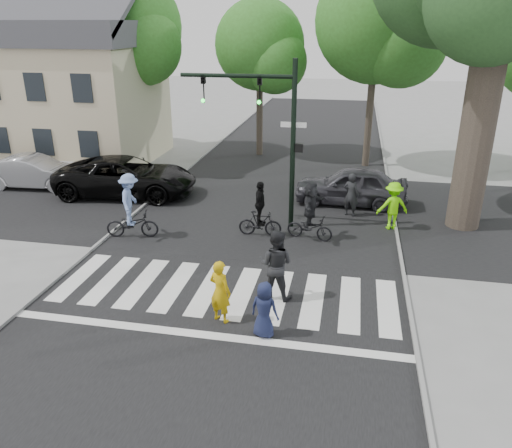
{
  "coord_description": "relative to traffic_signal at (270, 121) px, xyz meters",
  "views": [
    {
      "loc": [
        3.25,
        -11.03,
        7.08
      ],
      "look_at": [
        0.5,
        3.0,
        1.3
      ],
      "focal_mm": 35.0,
      "sensor_mm": 36.0,
      "label": 1
    }
  ],
  "objects": [
    {
      "name": "cyclist_mid",
      "position": [
        -0.12,
        -1.08,
        -3.08
      ],
      "size": [
        1.55,
        0.95,
        2.01
      ],
      "color": "black",
      "rests_on": "ground"
    },
    {
      "name": "bg_tree_0",
      "position": [
        -14.09,
        9.8,
        2.24
      ],
      "size": [
        5.46,
        5.2,
        8.97
      ],
      "color": "brown",
      "rests_on": "ground"
    },
    {
      "name": "car_suv",
      "position": [
        -6.71,
        2.27,
        -3.06
      ],
      "size": [
        6.27,
        3.32,
        1.68
      ],
      "primitive_type": "imported",
      "rotation": [
        0.0,
        0.0,
        1.66
      ],
      "color": "black",
      "rests_on": "ground"
    },
    {
      "name": "bg_tree_3",
      "position": [
        3.95,
        9.07,
        3.04
      ],
      "size": [
        6.3,
        6.0,
        10.2
      ],
      "color": "brown",
      "rests_on": "ground"
    },
    {
      "name": "pedestrian_child",
      "position": [
        1.12,
        -7.11,
        -3.18
      ],
      "size": [
        0.78,
        0.6,
        1.43
      ],
      "primitive_type": "imported",
      "rotation": [
        0.0,
        0.0,
        2.92
      ],
      "color": "#19203F",
      "rests_on": "ground"
    },
    {
      "name": "cyclist_left",
      "position": [
        -4.53,
        -2.06,
        -2.9
      ],
      "size": [
        1.92,
        1.3,
        2.32
      ],
      "color": "black",
      "rests_on": "ground"
    },
    {
      "name": "car_silver",
      "position": [
        -11.36,
        2.48,
        -3.17
      ],
      "size": [
        4.57,
        1.9,
        1.47
      ],
      "primitive_type": "imported",
      "rotation": [
        0.0,
        0.0,
        1.65
      ],
      "color": "#B1B2B6",
      "rests_on": "ground"
    },
    {
      "name": "bg_tree_2",
      "position": [
        -2.11,
        10.42,
        1.88
      ],
      "size": [
        5.04,
        4.8,
        8.4
      ],
      "color": "brown",
      "rests_on": "ground"
    },
    {
      "name": "bystander_hivis",
      "position": [
        4.51,
        0.49,
        -3.01
      ],
      "size": [
        1.29,
        0.96,
        1.78
      ],
      "primitive_type": "imported",
      "rotation": [
        0.0,
        0.0,
        3.42
      ],
      "color": "#78FF07",
      "rests_on": "ground"
    },
    {
      "name": "house",
      "position": [
        -11.85,
        7.78,
        -0.1
      ],
      "size": [
        8.4,
        8.1,
        8.82
      ],
      "color": "beige",
      "rests_on": "ground"
    },
    {
      "name": "car_grey",
      "position": [
        2.96,
        2.99,
        -3.12
      ],
      "size": [
        4.67,
        2.0,
        1.57
      ],
      "primitive_type": "imported",
      "rotation": [
        0.0,
        0.0,
        -1.6
      ],
      "color": "#343339",
      "rests_on": "ground"
    },
    {
      "name": "curb_left",
      "position": [
        -5.4,
        -1.2,
        -3.85
      ],
      "size": [
        0.1,
        70.0,
        0.1
      ],
      "primitive_type": "cube",
      "color": "gray",
      "rests_on": "ground"
    },
    {
      "name": "ground",
      "position": [
        -0.35,
        -6.2,
        -3.9
      ],
      "size": [
        120.0,
        120.0,
        0.0
      ],
      "primitive_type": "plane",
      "color": "gray",
      "rests_on": "ground"
    },
    {
      "name": "bg_tree_1",
      "position": [
        -9.06,
        9.28,
        2.75
      ],
      "size": [
        6.09,
        5.8,
        9.8
      ],
      "color": "brown",
      "rests_on": "ground"
    },
    {
      "name": "pedestrian_adult",
      "position": [
        1.09,
        -5.23,
        -2.9
      ],
      "size": [
        1.09,
        0.92,
        2.0
      ],
      "primitive_type": "imported",
      "rotation": [
        0.0,
        0.0,
        2.97
      ],
      "color": "black",
      "rests_on": "ground"
    },
    {
      "name": "pedestrian_woman",
      "position": [
        -0.08,
        -6.69,
        -3.06
      ],
      "size": [
        0.72,
        0.61,
        1.69
      ],
      "primitive_type": "imported",
      "rotation": [
        0.0,
        0.0,
        2.75
      ],
      "color": "#C79E0B",
      "rests_on": "ground"
    },
    {
      "name": "road_stem",
      "position": [
        -0.35,
        -1.2,
        -3.9
      ],
      "size": [
        10.0,
        70.0,
        0.01
      ],
      "primitive_type": "cube",
      "color": "black",
      "rests_on": "ground"
    },
    {
      "name": "cyclist_right",
      "position": [
        1.64,
        -1.04,
        -2.97
      ],
      "size": [
        1.72,
        1.6,
        2.08
      ],
      "color": "black",
      "rests_on": "ground"
    },
    {
      "name": "crosswalk",
      "position": [
        -0.35,
        -5.54,
        -3.89
      ],
      "size": [
        10.0,
        3.85,
        0.01
      ],
      "color": "silver",
      "rests_on": "ground"
    },
    {
      "name": "road_cross",
      "position": [
        -0.35,
        1.8,
        -3.89
      ],
      "size": [
        70.0,
        10.0,
        0.01
      ],
      "primitive_type": "cube",
      "color": "black",
      "rests_on": "ground"
    },
    {
      "name": "bystander_dark",
      "position": [
        2.99,
        1.56,
        -3.04
      ],
      "size": [
        0.74,
        0.62,
        1.73
      ],
      "primitive_type": "imported",
      "rotation": [
        0.0,
        0.0,
        2.76
      ],
      "color": "black",
      "rests_on": "ground"
    },
    {
      "name": "traffic_signal",
      "position": [
        0.0,
        0.0,
        0.0
      ],
      "size": [
        4.45,
        0.29,
        6.0
      ],
      "color": "black",
      "rests_on": "ground"
    },
    {
      "name": "curb_right",
      "position": [
        4.7,
        -1.2,
        -3.85
      ],
      "size": [
        0.1,
        70.0,
        0.1
      ],
      "primitive_type": "cube",
      "color": "gray",
      "rests_on": "ground"
    }
  ]
}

